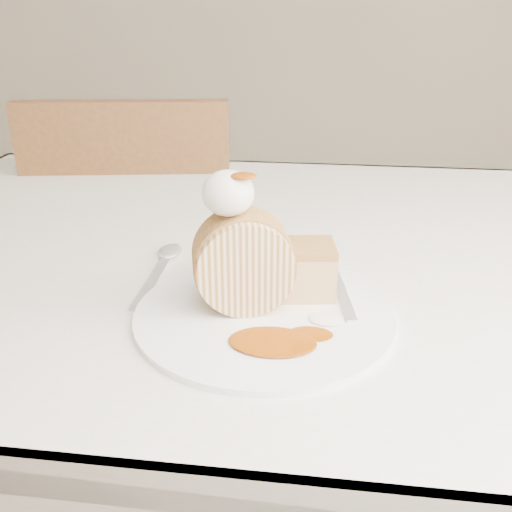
# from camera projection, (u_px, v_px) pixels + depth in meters

# --- Properties ---
(table) EXTENTS (1.40, 0.90, 0.75)m
(table) POSITION_uv_depth(u_px,v_px,m) (302.00, 298.00, 0.85)
(table) COLOR white
(table) RESTS_ON ground
(chair_far) EXTENTS (0.49, 0.49, 0.89)m
(chair_far) POSITION_uv_depth(u_px,v_px,m) (143.00, 259.00, 1.35)
(chair_far) COLOR brown
(chair_far) RESTS_ON ground
(plate) EXTENTS (0.32, 0.32, 0.01)m
(plate) POSITION_uv_depth(u_px,v_px,m) (264.00, 314.00, 0.62)
(plate) COLOR white
(plate) RESTS_ON table
(roulade_slice) EXTENTS (0.12, 0.08, 0.10)m
(roulade_slice) POSITION_uv_depth(u_px,v_px,m) (244.00, 262.00, 0.61)
(roulade_slice) COLOR beige
(roulade_slice) RESTS_ON plate
(cake_chunk) EXTENTS (0.07, 0.07, 0.05)m
(cake_chunk) POSITION_uv_depth(u_px,v_px,m) (306.00, 272.00, 0.65)
(cake_chunk) COLOR #BD8D47
(cake_chunk) RESTS_ON plate
(whipped_cream) EXTENTS (0.05, 0.05, 0.05)m
(whipped_cream) POSITION_uv_depth(u_px,v_px,m) (228.00, 193.00, 0.59)
(whipped_cream) COLOR white
(whipped_cream) RESTS_ON roulade_slice
(caramel_drizzle) EXTENTS (0.03, 0.02, 0.01)m
(caramel_drizzle) POSITION_uv_depth(u_px,v_px,m) (243.00, 170.00, 0.57)
(caramel_drizzle) COLOR #873905
(caramel_drizzle) RESTS_ON whipped_cream
(caramel_pool) EXTENTS (0.10, 0.07, 0.00)m
(caramel_pool) POSITION_uv_depth(u_px,v_px,m) (272.00, 342.00, 0.56)
(caramel_pool) COLOR #873905
(caramel_pool) RESTS_ON plate
(fork) EXTENTS (0.05, 0.17, 0.00)m
(fork) POSITION_uv_depth(u_px,v_px,m) (343.00, 295.00, 0.65)
(fork) COLOR silver
(fork) RESTS_ON plate
(spoon) EXTENTS (0.03, 0.18, 0.00)m
(spoon) POSITION_uv_depth(u_px,v_px,m) (151.00, 284.00, 0.69)
(spoon) COLOR silver
(spoon) RESTS_ON table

